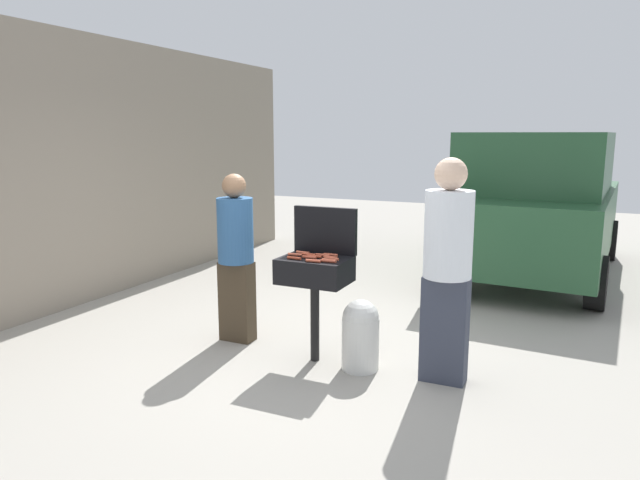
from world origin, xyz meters
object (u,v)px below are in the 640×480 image
hot_dog_7 (309,255)px  parked_minivan (537,204)px  bbq_grill (315,274)px  hot_dog_6 (331,255)px  hot_dog_12 (332,259)px  hot_dog_0 (303,253)px  hot_dog_10 (330,257)px  hot_dog_9 (313,261)px  hot_dog_3 (309,257)px  hot_dog_1 (295,255)px  hot_dog_11 (328,261)px  hot_dog_4 (323,255)px  person_right (447,263)px  hot_dog_2 (329,260)px  propane_tank (360,333)px  person_left (236,252)px  hot_dog_5 (294,258)px  hot_dog_8 (314,256)px

hot_dog_7 → parked_minivan: bearing=69.5°
bbq_grill → parked_minivan: size_ratio=0.21×
hot_dog_6 → hot_dog_12: size_ratio=1.00×
hot_dog_0 → hot_dog_10: (0.30, -0.08, 0.00)m
hot_dog_9 → hot_dog_12: 0.18m
bbq_grill → hot_dog_3: 0.17m
hot_dog_0 → bbq_grill: bearing=-32.1°
hot_dog_0 → hot_dog_3: size_ratio=1.00×
hot_dog_1 → hot_dog_3: size_ratio=1.00×
hot_dog_11 → hot_dog_4: bearing=124.8°
person_right → hot_dog_12: bearing=19.6°
hot_dog_2 → person_right: bearing=8.4°
hot_dog_9 → hot_dog_4: bearing=95.8°
hot_dog_0 → hot_dog_6: bearing=3.1°
hot_dog_3 → hot_dog_6: 0.21m
hot_dog_4 → hot_dog_11: same height
propane_tank → person_left: 1.47m
hot_dog_6 → hot_dog_11: same height
parked_minivan → hot_dog_3: bearing=74.5°
hot_dog_2 → hot_dog_6: bearing=110.6°
hot_dog_9 → parked_minivan: bearing=72.1°
bbq_grill → hot_dog_5: (-0.13, -0.13, 0.16)m
parked_minivan → hot_dog_4: bearing=74.8°
hot_dog_3 → hot_dog_5: same height
hot_dog_5 → person_right: (1.27, 0.18, 0.04)m
hot_dog_7 → hot_dog_9: size_ratio=1.00×
parked_minivan → hot_dog_2: bearing=77.1°
hot_dog_10 → propane_tank: (0.30, -0.04, -0.63)m
hot_dog_3 → hot_dog_10: (0.16, 0.07, 0.00)m
hot_dog_5 → hot_dog_7: bearing=74.3°
hot_dog_6 → hot_dog_10: bearing=-69.2°
hot_dog_1 → parked_minivan: bearing=68.4°
hot_dog_1 → propane_tank: bearing=-1.2°
hot_dog_8 → hot_dog_12: 0.18m
bbq_grill → hot_dog_4: hot_dog_4 is taller
hot_dog_10 → propane_tank: size_ratio=0.21×
hot_dog_12 → person_right: 0.97m
bbq_grill → hot_dog_7: hot_dog_7 is taller
hot_dog_8 → hot_dog_12: bearing=-7.6°
hot_dog_11 → person_right: bearing=10.0°
hot_dog_0 → hot_dog_12: size_ratio=1.00×
hot_dog_5 → person_right: bearing=8.2°
parked_minivan → hot_dog_7: bearing=73.4°
hot_dog_5 → hot_dog_11: (0.31, 0.01, 0.00)m
hot_dog_7 → parked_minivan: parked_minivan is taller
bbq_grill → hot_dog_10: (0.14, 0.02, 0.16)m
hot_dog_2 → person_left: 1.12m
bbq_grill → propane_tank: bearing=-1.9°
hot_dog_8 → parked_minivan: parked_minivan is taller
hot_dog_10 → person_left: bearing=172.8°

